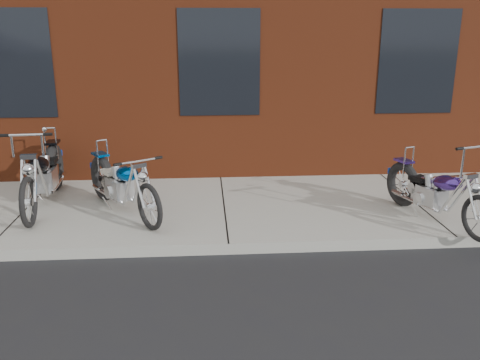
{
  "coord_description": "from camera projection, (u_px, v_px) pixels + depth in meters",
  "views": [
    {
      "loc": [
        -0.27,
        -5.93,
        2.77
      ],
      "look_at": [
        0.2,
        0.8,
        0.75
      ],
      "focal_mm": 38.0,
      "sensor_mm": 36.0,
      "label": 1
    }
  ],
  "objects": [
    {
      "name": "sidewalk",
      "position": [
        224.0,
        209.0,
        7.89
      ],
      "size": [
        22.0,
        3.0,
        0.15
      ],
      "primitive_type": "cube",
      "color": "#A4A198",
      "rests_on": "ground"
    },
    {
      "name": "chopper_purple",
      "position": [
        436.0,
        194.0,
        7.12
      ],
      "size": [
        0.81,
        2.08,
        1.21
      ],
      "rotation": [
        0.0,
        0.0,
        -1.26
      ],
      "color": "black",
      "rests_on": "sidewalk"
    },
    {
      "name": "chopper_third",
      "position": [
        44.0,
        177.0,
        7.75
      ],
      "size": [
        0.6,
        2.47,
        1.25
      ],
      "rotation": [
        0.0,
        0.0,
        -1.5
      ],
      "color": "black",
      "rests_on": "sidewalk"
    },
    {
      "name": "ground",
      "position": [
        229.0,
        255.0,
        6.48
      ],
      "size": [
        120.0,
        120.0,
        0.0
      ],
      "primitive_type": "plane",
      "color": "black",
      "rests_on": "ground"
    },
    {
      "name": "chopper_blue",
      "position": [
        122.0,
        186.0,
        7.43
      ],
      "size": [
        1.33,
        1.95,
        0.98
      ],
      "rotation": [
        0.0,
        0.0,
        -0.99
      ],
      "color": "black",
      "rests_on": "sidewalk"
    }
  ]
}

